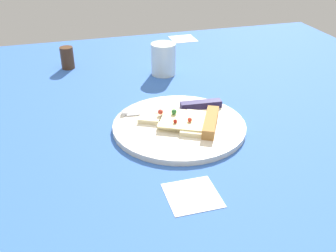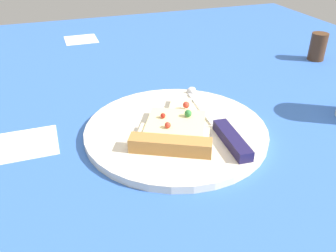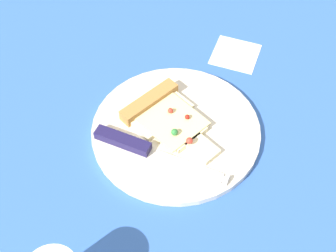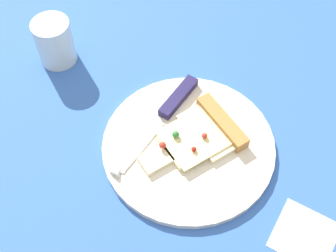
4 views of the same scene
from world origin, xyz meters
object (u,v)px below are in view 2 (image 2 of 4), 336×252
Objects in this scene: pizza_slice at (174,131)px; pepper_shaker at (318,47)px; plate at (176,130)px; knife at (220,126)px.

pepper_shaker is (23.74, -46.11, 1.29)cm from pizza_slice.
pepper_shaker is (21.44, -44.95, 2.69)cm from plate.
plate is 1.23× the size of knife.
pizza_slice is 7.69cm from knife.
pepper_shaker is at bearing 36.00° from knife.
knife is at bearing 22.92° from pizza_slice.
pizza_slice is 0.79× the size of knife.
pizza_slice reaches higher than knife.
pizza_slice is 51.88cm from pepper_shaker.
knife is 45.50cm from pepper_shaker.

